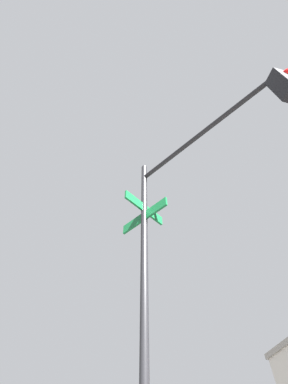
% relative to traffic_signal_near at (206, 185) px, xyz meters
% --- Properties ---
extents(traffic_signal_near, '(3.32, 2.25, 6.37)m').
position_rel_traffic_signal_near_xyz_m(traffic_signal_near, '(0.00, 0.00, 0.00)').
color(traffic_signal_near, black).
rests_on(traffic_signal_near, ground_plane).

